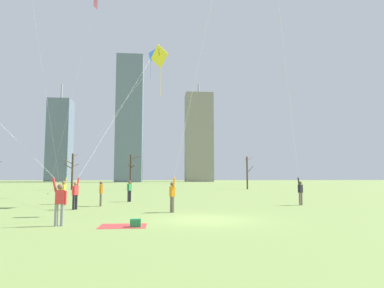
{
  "coord_description": "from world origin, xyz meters",
  "views": [
    {
      "loc": [
        -1.98,
        -15.45,
        1.89
      ],
      "look_at": [
        0.0,
        6.0,
        3.97
      ],
      "focal_mm": 32.18,
      "sensor_mm": 36.0,
      "label": 1
    }
  ],
  "objects_px": {
    "kite_flyer_midfield_left_purple": "(298,166)",
    "picnic_spot": "(130,224)",
    "kite_flyer_foreground_right_white": "(182,149)",
    "distant_kite_high_overhead_green": "(34,17)",
    "bare_tree_left_of_center": "(247,172)",
    "bystander_far_off_by_trees": "(129,190)",
    "kite_flyer_midfield_center_blue": "(101,147)",
    "bare_tree_far_right_edge": "(72,170)",
    "kite_flyer_foreground_left_red": "(10,150)",
    "kite_flyer_midfield_right_yellow": "(89,155)",
    "bystander_strolling_midfield": "(101,192)",
    "distant_kite_drifting_right_pink": "(92,15)",
    "bare_tree_rightmost": "(131,171)"
  },
  "relations": [
    {
      "from": "kite_flyer_midfield_right_yellow",
      "to": "bare_tree_left_of_center",
      "type": "height_order",
      "value": "kite_flyer_midfield_right_yellow"
    },
    {
      "from": "kite_flyer_foreground_right_white",
      "to": "distant_kite_high_overhead_green",
      "type": "distance_m",
      "value": 21.74
    },
    {
      "from": "kite_flyer_midfield_center_blue",
      "to": "picnic_spot",
      "type": "height_order",
      "value": "kite_flyer_midfield_center_blue"
    },
    {
      "from": "bare_tree_far_right_edge",
      "to": "kite_flyer_foreground_right_white",
      "type": "bearing_deg",
      "value": -68.01
    },
    {
      "from": "distant_kite_drifting_right_pink",
      "to": "bare_tree_left_of_center",
      "type": "height_order",
      "value": "distant_kite_drifting_right_pink"
    },
    {
      "from": "kite_flyer_midfield_center_blue",
      "to": "bare_tree_far_right_edge",
      "type": "bearing_deg",
      "value": 107.35
    },
    {
      "from": "kite_flyer_midfield_left_purple",
      "to": "picnic_spot",
      "type": "xyz_separation_m",
      "value": [
        -10.26,
        -8.65,
        -2.56
      ]
    },
    {
      "from": "kite_flyer_foreground_left_red",
      "to": "bystander_strolling_midfield",
      "type": "distance_m",
      "value": 9.8
    },
    {
      "from": "kite_flyer_foreground_right_white",
      "to": "bare_tree_left_of_center",
      "type": "height_order",
      "value": "kite_flyer_foreground_right_white"
    },
    {
      "from": "bystander_far_off_by_trees",
      "to": "kite_flyer_midfield_center_blue",
      "type": "bearing_deg",
      "value": -117.63
    },
    {
      "from": "kite_flyer_foreground_left_red",
      "to": "picnic_spot",
      "type": "distance_m",
      "value": 5.43
    },
    {
      "from": "kite_flyer_midfield_center_blue",
      "to": "kite_flyer_midfield_left_purple",
      "type": "bearing_deg",
      "value": -7.37
    },
    {
      "from": "kite_flyer_foreground_left_red",
      "to": "distant_kite_drifting_right_pink",
      "type": "bearing_deg",
      "value": 94.1
    },
    {
      "from": "kite_flyer_midfield_left_purple",
      "to": "bare_tree_left_of_center",
      "type": "xyz_separation_m",
      "value": [
        4.56,
        31.11,
        0.09
      ]
    },
    {
      "from": "kite_flyer_midfield_center_blue",
      "to": "bare_tree_far_right_edge",
      "type": "xyz_separation_m",
      "value": [
        -9.19,
        29.43,
        -1.05
      ]
    },
    {
      "from": "bystander_far_off_by_trees",
      "to": "bare_tree_far_right_edge",
      "type": "bearing_deg",
      "value": 112.48
    },
    {
      "from": "bystander_far_off_by_trees",
      "to": "bare_tree_far_right_edge",
      "type": "height_order",
      "value": "bare_tree_far_right_edge"
    },
    {
      "from": "kite_flyer_foreground_left_red",
      "to": "bystander_far_off_by_trees",
      "type": "bearing_deg",
      "value": 75.69
    },
    {
      "from": "picnic_spot",
      "to": "bare_tree_far_right_edge",
      "type": "xyz_separation_m",
      "value": [
        -12.09,
        39.79,
        2.81
      ]
    },
    {
      "from": "bare_tree_left_of_center",
      "to": "kite_flyer_midfield_left_purple",
      "type": "bearing_deg",
      "value": -98.34
    },
    {
      "from": "distant_kite_high_overhead_green",
      "to": "picnic_spot",
      "type": "xyz_separation_m",
      "value": [
        10.12,
        -16.86,
        -15.99
      ]
    },
    {
      "from": "kite_flyer_foreground_right_white",
      "to": "kite_flyer_midfield_right_yellow",
      "type": "relative_size",
      "value": 1.09
    },
    {
      "from": "kite_flyer_midfield_right_yellow",
      "to": "distant_kite_drifting_right_pink",
      "type": "relative_size",
      "value": 0.52
    },
    {
      "from": "kite_flyer_midfield_center_blue",
      "to": "bare_tree_far_right_edge",
      "type": "relative_size",
      "value": 2.74
    },
    {
      "from": "bare_tree_far_right_edge",
      "to": "bare_tree_rightmost",
      "type": "relative_size",
      "value": 1.04
    },
    {
      "from": "bare_tree_left_of_center",
      "to": "bystander_far_off_by_trees",
      "type": "bearing_deg",
      "value": -121.46
    },
    {
      "from": "bystander_far_off_by_trees",
      "to": "kite_flyer_foreground_left_red",
      "type": "bearing_deg",
      "value": -104.31
    },
    {
      "from": "kite_flyer_midfield_center_blue",
      "to": "kite_flyer_midfield_right_yellow",
      "type": "relative_size",
      "value": 1.36
    },
    {
      "from": "bystander_far_off_by_trees",
      "to": "bare_tree_left_of_center",
      "type": "xyz_separation_m",
      "value": [
        16.04,
        26.23,
        1.83
      ]
    },
    {
      "from": "kite_flyer_foreground_right_white",
      "to": "bare_tree_far_right_edge",
      "type": "bearing_deg",
      "value": 111.99
    },
    {
      "from": "kite_flyer_midfield_left_purple",
      "to": "kite_flyer_midfield_center_blue",
      "type": "bearing_deg",
      "value": 172.63
    },
    {
      "from": "bare_tree_rightmost",
      "to": "bare_tree_far_right_edge",
      "type": "bearing_deg",
      "value": 173.47
    },
    {
      "from": "kite_flyer_foreground_left_red",
      "to": "bare_tree_far_right_edge",
      "type": "distance_m",
      "value": 40.27
    },
    {
      "from": "bare_tree_far_right_edge",
      "to": "distant_kite_drifting_right_pink",
      "type": "bearing_deg",
      "value": -71.3
    },
    {
      "from": "distant_kite_drifting_right_pink",
      "to": "bare_tree_far_right_edge",
      "type": "height_order",
      "value": "distant_kite_drifting_right_pink"
    },
    {
      "from": "kite_flyer_midfield_right_yellow",
      "to": "bare_tree_far_right_edge",
      "type": "relative_size",
      "value": 2.01
    },
    {
      "from": "distant_kite_high_overhead_green",
      "to": "picnic_spot",
      "type": "bearing_deg",
      "value": -59.02
    },
    {
      "from": "bystander_strolling_midfield",
      "to": "bare_tree_left_of_center",
      "type": "xyz_separation_m",
      "value": [
        17.54,
        30.16,
        1.83
      ]
    },
    {
      "from": "bystander_strolling_midfield",
      "to": "bare_tree_left_of_center",
      "type": "height_order",
      "value": "bare_tree_left_of_center"
    },
    {
      "from": "kite_flyer_midfield_left_purple",
      "to": "bare_tree_far_right_edge",
      "type": "height_order",
      "value": "kite_flyer_midfield_left_purple"
    },
    {
      "from": "picnic_spot",
      "to": "kite_flyer_midfield_center_blue",
      "type": "bearing_deg",
      "value": 105.62
    },
    {
      "from": "bystander_far_off_by_trees",
      "to": "bystander_strolling_midfield",
      "type": "bearing_deg",
      "value": -110.84
    },
    {
      "from": "bystander_strolling_midfield",
      "to": "bare_tree_left_of_center",
      "type": "distance_m",
      "value": 34.93
    },
    {
      "from": "kite_flyer_foreground_left_red",
      "to": "distant_kite_high_overhead_green",
      "type": "bearing_deg",
      "value": 108.27
    },
    {
      "from": "picnic_spot",
      "to": "bare_tree_rightmost",
      "type": "distance_m",
      "value": 39.01
    },
    {
      "from": "bare_tree_far_right_edge",
      "to": "bare_tree_rightmost",
      "type": "height_order",
      "value": "bare_tree_far_right_edge"
    },
    {
      "from": "kite_flyer_midfield_center_blue",
      "to": "kite_flyer_midfield_right_yellow",
      "type": "distance_m",
      "value": 1.29
    },
    {
      "from": "kite_flyer_midfield_right_yellow",
      "to": "kite_flyer_midfield_center_blue",
      "type": "bearing_deg",
      "value": -35.68
    },
    {
      "from": "kite_flyer_foreground_left_red",
      "to": "kite_flyer_midfield_right_yellow",
      "type": "bearing_deg",
      "value": 85.92
    },
    {
      "from": "kite_flyer_midfield_left_purple",
      "to": "kite_flyer_midfield_right_yellow",
      "type": "bearing_deg",
      "value": 170.39
    }
  ]
}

